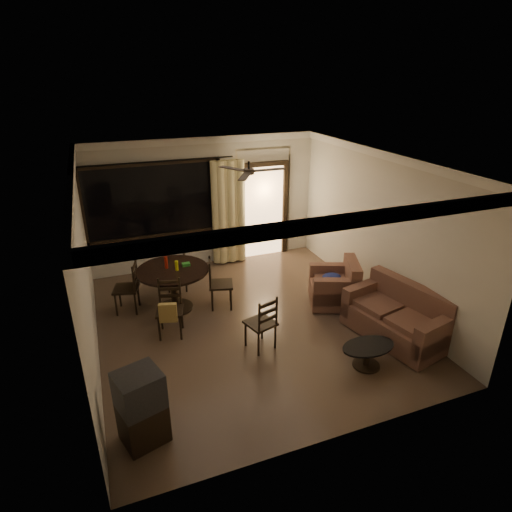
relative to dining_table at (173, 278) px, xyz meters
name	(u,v)px	position (x,y,z in m)	size (l,w,h in m)	color
ground	(250,322)	(1.11, -0.95, -0.63)	(5.50, 5.50, 0.00)	#7F6651
room_shell	(246,192)	(1.70, 0.82, 1.20)	(5.50, 6.70, 5.50)	beige
dining_table	(173,278)	(0.00, 0.00, 0.00)	(1.28, 1.28, 1.02)	black
dining_chair_west	(128,297)	(-0.81, 0.22, -0.35)	(0.52, 0.52, 0.95)	black
dining_chair_east	(221,293)	(0.80, -0.22, -0.35)	(0.52, 0.52, 0.95)	black
dining_chair_south	(170,319)	(-0.23, -0.83, -0.32)	(0.52, 0.56, 0.95)	black
dining_chair_north	(178,276)	(0.21, 0.76, -0.35)	(0.52, 0.52, 0.95)	black
tv_cabinet	(141,407)	(-0.94, -2.90, -0.15)	(0.60, 0.57, 0.95)	black
sofa	(398,318)	(3.22, -2.21, -0.28)	(1.20, 1.78, 0.87)	#462720
armchair	(336,287)	(2.85, -0.90, -0.28)	(1.09, 1.09, 0.84)	#462720
coffee_table	(368,352)	(2.31, -2.69, -0.39)	(0.82, 0.49, 0.36)	black
side_chair	(261,332)	(1.02, -1.69, -0.35)	(0.51, 0.51, 0.93)	black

